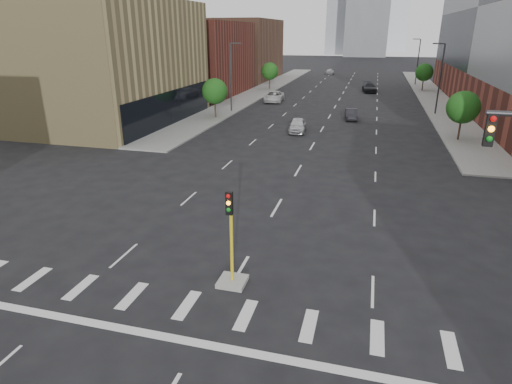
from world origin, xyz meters
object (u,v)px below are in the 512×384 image
at_px(median_traffic_signal, 232,265).
at_px(car_near_left, 297,125).
at_px(car_mid_right, 351,114).
at_px(car_deep_right, 369,87).
at_px(car_far_left, 274,97).
at_px(car_distant, 330,72).

xyz_separation_m(median_traffic_signal, car_near_left, (-2.50, 30.89, -0.22)).
bearing_deg(car_near_left, car_mid_right, 52.81).
bearing_deg(car_mid_right, car_deep_right, 79.36).
xyz_separation_m(car_mid_right, car_deep_right, (1.67, 27.67, 0.15)).
distance_m(car_near_left, car_mid_right, 10.21).
bearing_deg(car_deep_right, car_near_left, -107.30).
relative_size(car_far_left, car_deep_right, 1.04).
distance_m(car_near_left, car_distant, 69.04).
bearing_deg(median_traffic_signal, car_deep_right, 86.17).
relative_size(car_deep_right, car_distant, 1.31).
distance_m(median_traffic_signal, car_far_left, 52.30).
xyz_separation_m(car_deep_right, car_distant, (-10.54, 32.58, -0.08)).
xyz_separation_m(car_far_left, car_deep_right, (14.30, 15.89, 0.00)).
bearing_deg(car_mid_right, car_near_left, -128.70).
height_order(car_far_left, car_distant, car_far_left).
xyz_separation_m(car_near_left, car_mid_right, (5.34, 8.71, -0.09)).
height_order(car_mid_right, car_far_left, car_far_left).
relative_size(median_traffic_signal, car_distant, 1.03).
relative_size(car_mid_right, car_far_left, 0.69).
distance_m(median_traffic_signal, car_distant, 100.02).
bearing_deg(car_mid_right, car_distant, 91.19).
bearing_deg(median_traffic_signal, car_far_left, 100.79).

